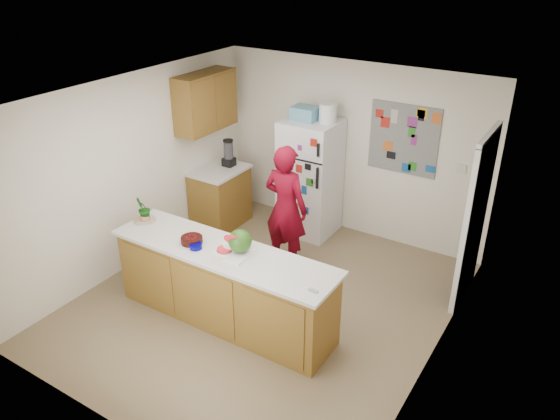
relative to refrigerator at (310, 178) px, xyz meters
The scene contains 26 objects.
floor 2.12m from the refrigerator, 76.54° to the right, with size 4.00×4.50×0.02m, color brown.
wall_back 0.71m from the refrigerator, 40.18° to the left, with size 4.00×0.02×2.50m, color beige.
wall_left 2.48m from the refrigerator, 129.69° to the right, with size 0.02×4.50×2.50m, color beige.
wall_right 3.12m from the refrigerator, 37.39° to the right, with size 0.02×4.50×2.50m, color beige.
ceiling 2.55m from the refrigerator, 76.54° to the right, with size 4.00×4.50×0.02m, color white.
doorway 2.48m from the refrigerator, 10.01° to the right, with size 0.03×0.85×2.04m, color black.
peninsula_base 2.43m from the refrigerator, 84.00° to the right, with size 2.60×0.62×0.88m, color brown.
peninsula_top 2.39m from the refrigerator, 84.00° to the right, with size 2.68×0.70×0.04m, color silver.
side_counter_base 1.41m from the refrigerator, 156.86° to the right, with size 0.60×0.80×0.86m, color brown.
side_counter_top 1.35m from the refrigerator, 156.86° to the right, with size 0.64×0.84×0.04m, color silver.
upper_cabinets 1.82m from the refrigerator, 157.05° to the right, with size 0.35×1.00×0.80m, color brown.
refrigerator is the anchor object (origin of this frame).
fridge_top_bin 0.95m from the refrigerator, behind, with size 0.35×0.28×0.18m, color #5999B2.
photo_collage 1.43m from the refrigerator, 16.61° to the left, with size 0.95×0.01×0.95m, color slate.
person 1.03m from the refrigerator, 78.15° to the right, with size 0.62×0.40×1.69m, color maroon.
blender_appliance 1.26m from the refrigerator, 163.95° to the right, with size 0.14×0.14×0.38m, color black.
cutting_board 2.36m from the refrigerator, 80.68° to the right, with size 0.39×0.29×0.01m, color white.
watermelon 2.36m from the refrigerator, 79.16° to the right, with size 0.26×0.26×0.26m, color #1C5F14.
watermelon_slice 2.40m from the refrigerator, 83.19° to the right, with size 0.17×0.17×0.02m, color red.
cherry_bowl 2.43m from the refrigerator, 93.19° to the right, with size 0.24×0.24×0.07m, color black.
white_bowl 2.30m from the refrigerator, 82.36° to the right, with size 0.21×0.21×0.06m, color silver.
cobalt_bowl 2.50m from the refrigerator, 90.35° to the right, with size 0.14×0.14×0.05m, color #01006A.
plate 2.51m from the refrigerator, 112.25° to the right, with size 0.26×0.26×0.02m, color beige.
paper_towel 2.52m from the refrigerator, 78.82° to the right, with size 0.19×0.16×0.02m, color white.
keys 2.91m from the refrigerator, 60.12° to the right, with size 0.10×0.04×0.01m, color gray.
potted_plant 2.53m from the refrigerator, 112.18° to the right, with size 0.17×0.14×0.31m, color #123F14.
Camera 1 is at (3.02, -4.46, 3.94)m, focal length 35.00 mm.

